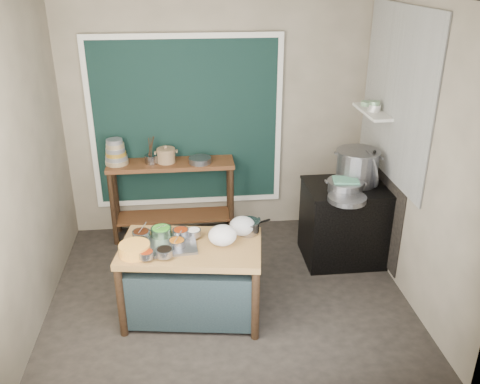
{
  "coord_description": "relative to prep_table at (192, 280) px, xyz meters",
  "views": [
    {
      "loc": [
        -0.33,
        -4.25,
        3.04
      ],
      "look_at": [
        0.15,
        0.25,
        1.0
      ],
      "focal_mm": 38.0,
      "sensor_mm": 36.0,
      "label": 1
    }
  ],
  "objects": [
    {
      "name": "saucepan",
      "position": [
        0.53,
        0.17,
        0.44
      ],
      "size": [
        0.3,
        0.3,
        0.12
      ],
      "primitive_type": null,
      "rotation": [
        0.0,
        0.0,
        0.43
      ],
      "color": "gray",
      "rests_on": "prep_table"
    },
    {
      "name": "tile_panel",
      "position": [
        2.09,
        0.85,
        1.48
      ],
      "size": [
        0.02,
        1.7,
        1.7
      ],
      "primitive_type": "cube",
      "color": "#B2B2AA",
      "rests_on": "right_wall"
    },
    {
      "name": "stove_block",
      "position": [
        1.7,
        0.85,
        0.05
      ],
      "size": [
        0.9,
        0.68,
        0.85
      ],
      "primitive_type": "cube",
      "color": "black",
      "rests_on": "floor"
    },
    {
      "name": "prep_table",
      "position": [
        0.0,
        0.0,
        0.0
      ],
      "size": [
        1.34,
        0.89,
        0.75
      ],
      "primitive_type": "cube",
      "rotation": [
        0.0,
        0.0,
        -0.14
      ],
      "color": "olive",
      "rests_on": "floor"
    },
    {
      "name": "plastic_bag_a",
      "position": [
        0.28,
        -0.02,
        0.47
      ],
      "size": [
        0.27,
        0.24,
        0.19
      ],
      "primitive_type": "ellipsoid",
      "rotation": [
        0.0,
        0.0,
        0.11
      ],
      "color": "white",
      "rests_on": "prep_table"
    },
    {
      "name": "curtain_frame",
      "position": [
        0.0,
        1.76,
        0.98
      ],
      "size": [
        2.22,
        0.03,
        2.02
      ],
      "primitive_type": null,
      "color": "beige",
      "rests_on": "back_wall"
    },
    {
      "name": "steamer",
      "position": [
        1.61,
        0.7,
        0.57
      ],
      "size": [
        0.47,
        0.47,
        0.12
      ],
      "primitive_type": null,
      "rotation": [
        0.0,
        0.0,
        -0.25
      ],
      "color": "gray",
      "rests_on": "stove_top"
    },
    {
      "name": "back_wall",
      "position": [
        0.35,
        1.81,
        1.02
      ],
      "size": [
        3.5,
        0.02,
        2.8
      ],
      "primitive_type": "cube",
      "color": "gray",
      "rests_on": "floor"
    },
    {
      "name": "floor",
      "position": [
        0.35,
        0.3,
        -0.39
      ],
      "size": [
        3.5,
        3.0,
        0.02
      ],
      "primitive_type": "cube",
      "color": "#2F2924",
      "rests_on": "ground"
    },
    {
      "name": "curtain_panel",
      "position": [
        0.0,
        1.77,
        0.98
      ],
      "size": [
        2.1,
        0.02,
        1.9
      ],
      "primitive_type": "cube",
      "color": "black",
      "rests_on": "back_wall"
    },
    {
      "name": "stock_pot",
      "position": [
        1.79,
        0.92,
        0.69
      ],
      "size": [
        0.62,
        0.62,
        0.37
      ],
      "primitive_type": null,
      "rotation": [
        0.0,
        0.0,
        -0.42
      ],
      "color": "gray",
      "rests_on": "stove_top"
    },
    {
      "name": "shelf_bowl_stack",
      "position": [
        1.98,
        1.11,
        1.29
      ],
      "size": [
        0.13,
        0.13,
        0.11
      ],
      "color": "silver",
      "rests_on": "wall_shelf"
    },
    {
      "name": "stove_top",
      "position": [
        1.7,
        0.85,
        0.49
      ],
      "size": [
        0.92,
        0.69,
        0.03
      ],
      "primitive_type": "cube",
      "color": "black",
      "rests_on": "stove_block"
    },
    {
      "name": "back_counter",
      "position": [
        -0.2,
        1.58,
        0.1
      ],
      "size": [
        1.45,
        0.4,
        0.95
      ],
      "primitive_type": "cube",
      "color": "#5B311A",
      "rests_on": "floor"
    },
    {
      "name": "left_wall",
      "position": [
        -1.41,
        0.3,
        1.02
      ],
      "size": [
        0.02,
        3.0,
        2.8
      ],
      "primitive_type": "cube",
      "color": "gray",
      "rests_on": "floor"
    },
    {
      "name": "plastic_bag_b",
      "position": [
        0.48,
        0.14,
        0.47
      ],
      "size": [
        0.29,
        0.26,
        0.18
      ],
      "primitive_type": "ellipsoid",
      "rotation": [
        0.0,
        0.0,
        0.28
      ],
      "color": "white",
      "rests_on": "prep_table"
    },
    {
      "name": "green_cloth",
      "position": [
        1.61,
        0.7,
        0.64
      ],
      "size": [
        0.28,
        0.23,
        0.02
      ],
      "primitive_type": "cube",
      "rotation": [
        0.0,
        0.0,
        -0.13
      ],
      "color": "#51967A",
      "rests_on": "steamer"
    },
    {
      "name": "utensil_cup",
      "position": [
        -0.41,
        1.58,
        0.62
      ],
      "size": [
        0.19,
        0.19,
        0.1
      ],
      "primitive_type": "cylinder",
      "rotation": [
        0.0,
        0.0,
        -0.2
      ],
      "color": "gray",
      "rests_on": "back_counter"
    },
    {
      "name": "right_wall",
      "position": [
        2.11,
        0.3,
        1.02
      ],
      "size": [
        0.02,
        3.0,
        2.8
      ],
      "primitive_type": "cube",
      "color": "gray",
      "rests_on": "floor"
    },
    {
      "name": "soot_patch",
      "position": [
        2.09,
        0.95,
        0.32
      ],
      "size": [
        0.01,
        1.3,
        1.3
      ],
      "primitive_type": "cube",
      "color": "black",
      "rests_on": "right_wall"
    },
    {
      "name": "condiment_tray",
      "position": [
        -0.22,
        0.0,
        0.39
      ],
      "size": [
        0.57,
        0.43,
        0.02
      ],
      "primitive_type": "cube",
      "rotation": [
        0.0,
        0.0,
        0.08
      ],
      "color": "gray",
      "rests_on": "prep_table"
    },
    {
      "name": "shelf_bowl_green",
      "position": [
        1.98,
        1.35,
        1.26
      ],
      "size": [
        0.12,
        0.12,
        0.04
      ],
      "primitive_type": "cylinder",
      "rotation": [
        0.0,
        0.0,
        -0.0
      ],
      "color": "gray",
      "rests_on": "wall_shelf"
    },
    {
      "name": "ceramic_crock",
      "position": [
        -0.24,
        1.57,
        0.65
      ],
      "size": [
        0.25,
        0.25,
        0.15
      ],
      "primitive_type": null,
      "rotation": [
        0.0,
        0.0,
        0.13
      ],
      "color": "#836447",
      "rests_on": "back_counter"
    },
    {
      "name": "shallow_pan",
      "position": [
        1.57,
        0.49,
        0.53
      ],
      "size": [
        0.39,
        0.39,
        0.05
      ],
      "primitive_type": "cylinder",
      "rotation": [
        0.0,
        0.0,
        -0.02
      ],
      "color": "gray",
      "rests_on": "stove_top"
    },
    {
      "name": "wall_shelf",
      "position": [
        1.98,
        1.15,
        1.23
      ],
      "size": [
        0.22,
        0.7,
        0.03
      ],
      "primitive_type": "cube",
      "color": "beige",
      "rests_on": "right_wall"
    },
    {
      "name": "yellow_basin",
      "position": [
        -0.48,
        -0.11,
        0.43
      ],
      "size": [
        0.33,
        0.33,
        0.1
      ],
      "primitive_type": "cylinder",
      "rotation": [
        0.0,
        0.0,
        0.26
      ],
      "color": "#CE863F",
      "rests_on": "prep_table"
    },
    {
      "name": "pot_lid",
      "position": [
        1.91,
        0.82,
        0.7
      ],
      "size": [
        0.11,
        0.41,
        0.4
      ],
      "primitive_type": "cylinder",
      "rotation": [
        0.0,
        1.36,
        -0.01
      ],
      "color": "gray",
      "rests_on": "stove_top"
    },
    {
      "name": "wide_bowl",
      "position": [
        0.14,
        1.52,
        0.61
      ],
      "size": [
        0.33,
        0.33,
        0.06
      ],
      "primitive_type": "cylinder",
      "rotation": [
        0.0,
        0.0,
        0.32
      ],
      "color": "gray",
      "rests_on": "back_counter"
    },
    {
      "name": "condiment_bowls",
      "position": [
        -0.26,
        0.03,
        0.43
      ],
      "size": [
        0.63,
        0.53,
        0.08
      ],
      "color": "gray",
      "rests_on": "condiment_tray"
    },
    {
      "name": "bowl_stack",
      "position": [
        -0.81,
        1.59,
        0.7
      ],
      "size": [
        0.26,
        0.26,
        0.29
      ],
      "color": "tan",
      "rests_on": "back_counter"
    }
  ]
}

